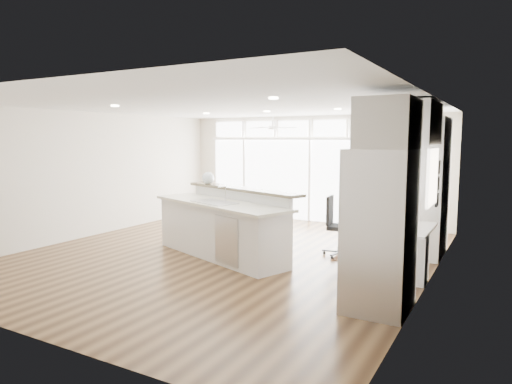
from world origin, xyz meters
The scene contains 24 objects.
floor centered at (0.00, 0.00, -0.01)m, with size 7.00×8.00×0.02m, color #3D2612.
ceiling centered at (0.00, 0.00, 2.70)m, with size 7.00×8.00×0.02m, color silver.
wall_back centered at (0.00, 4.00, 1.35)m, with size 7.00×0.04×2.70m, color beige.
wall_front centered at (0.00, -4.00, 1.35)m, with size 7.00×0.04×2.70m, color beige.
wall_left centered at (-3.50, 0.00, 1.35)m, with size 0.04×8.00×2.70m, color beige.
wall_right centered at (3.50, 0.00, 1.35)m, with size 0.04×8.00×2.70m, color beige.
glass_wall centered at (0.00, 3.94, 1.05)m, with size 5.80×0.06×2.08m, color silver.
transom_row centered at (0.00, 3.94, 2.38)m, with size 5.90×0.06×0.40m, color silver.
desk_window centered at (3.46, 0.30, 1.55)m, with size 0.04×0.85×0.85m, color white.
ceiling_fan centered at (-0.50, 2.80, 2.48)m, with size 1.16×1.16×0.32m, color white.
recessed_lights centered at (0.00, 0.20, 2.68)m, with size 3.40×3.00×0.02m, color white.
oven_cabinet centered at (3.17, 1.80, 1.25)m, with size 0.64×1.20×2.50m, color white.
desk_nook centered at (3.13, 0.30, 0.38)m, with size 0.72×1.30×0.76m, color white.
upper_cabinets centered at (3.17, 0.30, 2.35)m, with size 0.64×1.30×0.64m, color white.
refrigerator centered at (3.11, -1.35, 1.00)m, with size 0.76×0.90×2.00m, color silver.
fridge_cabinet centered at (3.17, -1.35, 2.30)m, with size 0.64×0.90×0.60m, color white.
framed_photos centered at (3.46, 0.92, 1.40)m, with size 0.06×0.22×0.80m, color black.
kitchen_island centered at (-0.03, -0.17, 0.61)m, with size 3.07×1.16×1.22m, color white.
rug centered at (2.19, 0.84, 0.01)m, with size 0.80×0.58×0.01m, color #3C2013.
office_chair centered at (1.86, 0.92, 0.54)m, with size 0.56×0.52×1.08m, color black.
fishbowl centered at (-0.78, 0.53, 1.34)m, with size 0.24×0.24×0.24m, color silver.
monitor centered at (3.05, 0.30, 0.94)m, with size 0.07×0.43×0.36m, color black.
keyboard centered at (2.88, 0.30, 0.77)m, with size 0.11×0.28×0.01m, color silver.
potted_plant centered at (3.17, 1.80, 2.62)m, with size 0.28×0.31×0.24m, color #346129.
Camera 1 is at (4.47, -6.91, 2.12)m, focal length 32.00 mm.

